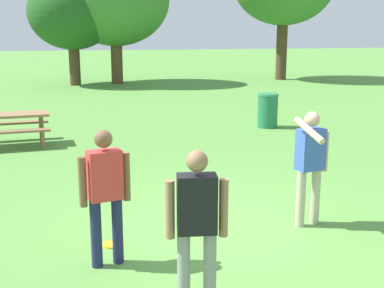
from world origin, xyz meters
name	(u,v)px	position (x,y,z in m)	size (l,w,h in m)	color
ground_plane	(224,229)	(0.00, 0.00, 0.00)	(120.00, 120.00, 0.00)	#568E3D
person_thrower	(105,189)	(-1.67, -0.77, 0.94)	(0.60, 0.30, 1.64)	#1E234C
person_catcher	(311,160)	(1.20, -0.11, 0.96)	(0.60, 0.77, 1.64)	#B7AD93
person_bystander	(197,220)	(-0.86, -1.97, 0.94)	(0.61, 0.27, 1.64)	gray
frisbee	(112,244)	(-1.58, -0.23, 0.01)	(0.25, 0.25, 0.03)	yellow
picnic_table_near	(12,122)	(-3.50, 6.19, 0.56)	(1.83, 1.58, 0.77)	olive
trash_can_beside_table	(268,110)	(3.28, 7.02, 0.48)	(0.59, 0.59, 0.96)	#237047
tree_tall_left	(72,12)	(-2.04, 19.49, 3.48)	(4.22, 4.22, 5.30)	#4C3823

